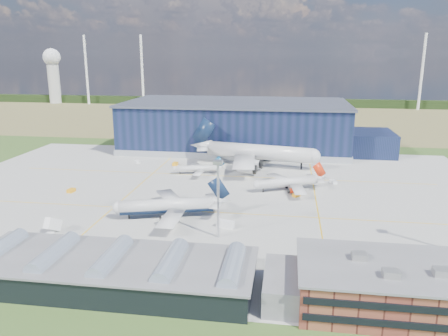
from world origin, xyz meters
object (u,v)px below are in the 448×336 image
Objects in this scene: ops_building at (408,287)px; airliner_regional at (196,165)px; car_a at (322,257)px; gse_tug_c at (175,164)px; car_b at (321,249)px; hangar at (241,128)px; airliner_widebody at (259,144)px; gse_cart_b at (137,162)px; airstair at (53,227)px; gse_cart_a at (333,182)px; gse_tug_a at (71,190)px; gse_tug_b at (296,195)px; gse_van_a at (225,224)px; airliner_navy at (166,199)px; light_mast_center at (218,187)px; gse_van_b at (318,176)px; airliner_red at (287,178)px.

airliner_regional is at bearing 124.11° from ops_building.
gse_tug_c is at bearing 22.36° from car_a.
hangar is at bearing 22.50° from car_b.
airliner_widebody reaches higher than gse_cart_b.
ops_building is 8.62× the size of airstair.
gse_tug_a is at bearing 171.26° from gse_cart_a.
gse_tug_b is 0.55× the size of gse_van_a.
gse_tug_a is 1.04× the size of car_a.
gse_van_a is 80.44m from gse_tug_c.
airliner_navy is 50.66m from gse_tug_b.
gse_van_a reaches higher than gse_cart_a.
hangar reaches higher than airliner_widebody.
hangar reaches higher than gse_tug_b.
gse_cart_b is 0.79× the size of car_b.
car_b is (28.06, -12.19, -0.51)m from gse_van_a.
light_mast_center is 98.99m from gse_cart_b.
car_a is at bearing -74.96° from hangar.
gse_van_b is at bearing -11.77° from gse_van_a.
gse_van_a is 30.60m from car_b.
light_mast_center is 6.26× the size of car_b.
light_mast_center is 33.01m from car_b.
ops_building is 14.20× the size of gse_cart_a.
airliner_navy is at bearing -96.14° from hangar.
gse_tug_b is at bearing 10.58° from gse_tug_a.
gse_cart_b is (-19.65, 2.06, -0.14)m from gse_tug_c.
airliner_regional is at bearing 41.61° from car_b.
airstair reaches higher than gse_tug_c.
airliner_regional is at bearing -49.18° from airliner_red.
ops_building is 8.96× the size of gse_van_a.
car_a is at bearing -18.64° from light_mast_center.
gse_van_b is at bearing 109.19° from gse_tug_b.
gse_van_b is at bearing 97.40° from ops_building.
airliner_navy reaches higher than gse_tug_b.
airliner_navy is at bearing -153.18° from gse_van_b.
gse_van_a is (64.00, -26.24, 0.42)m from gse_tug_a.
gse_van_a is 92.34m from gse_cart_b.
airliner_regional is at bearing 107.11° from light_mast_center.
airliner_widebody is 78.26m from gse_van_a.
light_mast_center reaches higher than ops_building.
light_mast_center reaches higher than car_a.
car_b is at bearing -16.97° from gse_tug_a.
car_b is at bearing -52.64° from gse_tug_c.
airliner_widebody is 60.12m from gse_cart_b.
airliner_regional reaches higher than gse_tug_b.
gse_cart_a is (101.14, 26.79, 0.01)m from gse_tug_a.
airliner_widebody reaches higher than gse_cart_a.
gse_cart_a is at bearing -1.08° from car_b.
gse_tug_a is (-62.95, 33.68, -14.74)m from light_mast_center.
airliner_navy is 7.60× the size of gse_van_a.
hangar is 44.77× the size of gse_cart_a.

